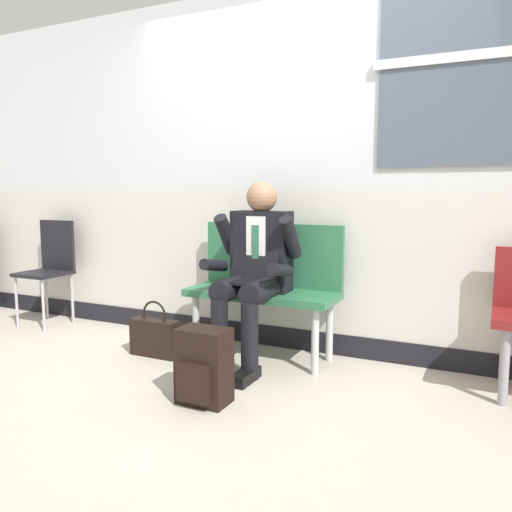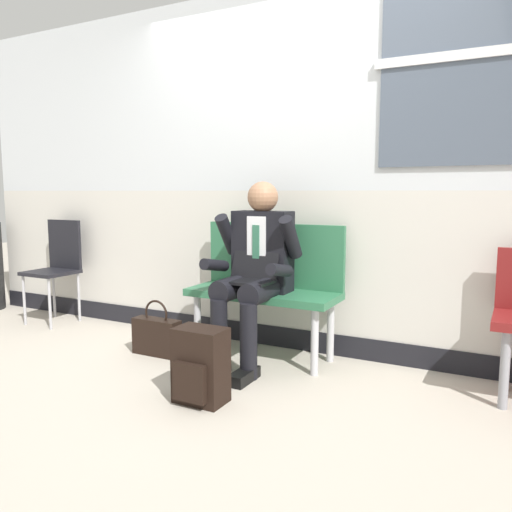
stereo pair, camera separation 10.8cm
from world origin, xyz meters
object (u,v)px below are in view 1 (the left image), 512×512
Objects in this scene: person_seated at (254,268)px; bench_with_person at (266,280)px; backpack at (203,367)px; folding_chair at (51,262)px; handbag at (155,337)px.

bench_with_person is at bearing 90.00° from person_seated.
person_seated is 0.84m from backpack.
folding_chair reaches higher than backpack.
person_seated reaches higher than backpack.
backpack is (0.04, -0.91, -0.34)m from bench_with_person.
bench_with_person is 2.50× the size of backpack.
person_seated is at bearing -5.30° from folding_chair.
folding_chair is at bearing 174.70° from person_seated.
handbag is 0.44× the size of folding_chair.
backpack is (0.04, -0.71, -0.45)m from person_seated.
backpack is at bearing -36.44° from handbag.
person_seated is 3.08× the size of handbag.
handbag is at bearing -166.75° from person_seated.
backpack is at bearing -87.64° from bench_with_person.
handbag is at bearing 143.56° from backpack.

